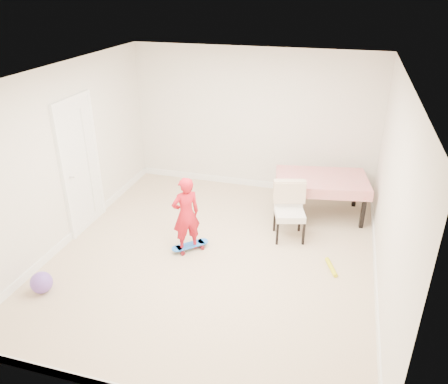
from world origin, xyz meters
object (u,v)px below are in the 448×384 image
(dining_table, at_px, (320,196))
(dining_chair, at_px, (290,212))
(child, at_px, (186,216))
(balloon, at_px, (41,282))
(skateboard, at_px, (190,247))

(dining_table, relative_size, dining_chair, 1.65)
(child, height_order, balloon, child)
(dining_table, distance_m, dining_chair, 0.97)
(child, relative_size, balloon, 4.07)
(balloon, bearing_deg, child, 43.86)
(skateboard, xyz_separation_m, balloon, (-1.50, -1.43, 0.10))
(dining_chair, distance_m, balloon, 3.59)
(dining_chair, bearing_deg, balloon, -158.49)
(dining_table, xyz_separation_m, child, (-1.77, -1.64, 0.23))
(skateboard, xyz_separation_m, child, (-0.04, -0.02, 0.53))
(dining_table, xyz_separation_m, balloon, (-3.23, -3.05, -0.20))
(dining_chair, xyz_separation_m, skateboard, (-1.35, -0.74, -0.40))
(dining_table, relative_size, balloon, 5.28)
(dining_table, distance_m, child, 2.43)
(dining_table, height_order, balloon, dining_table)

